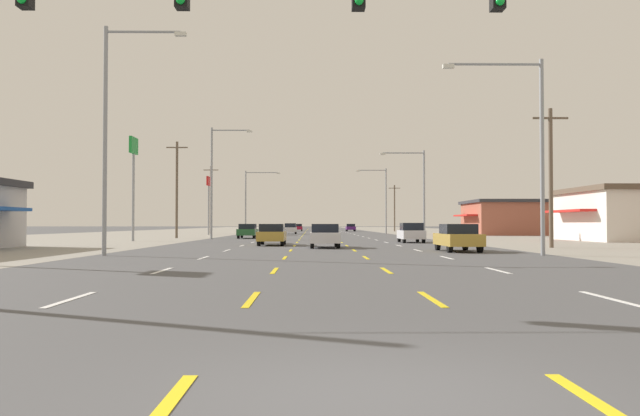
# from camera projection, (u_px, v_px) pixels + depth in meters

# --- Properties ---
(ground_plane) EXTENTS (572.00, 572.00, 0.00)m
(ground_plane) POSITION_uv_depth(u_px,v_px,m) (317.00, 237.00, 71.31)
(ground_plane) COLOR #4C4C4F
(lot_apron_left) EXTENTS (28.00, 440.00, 0.01)m
(lot_apron_left) POSITION_uv_depth(u_px,v_px,m) (96.00, 237.00, 71.00)
(lot_apron_left) COLOR gray
(lot_apron_left) RESTS_ON ground
(lot_apron_right) EXTENTS (28.00, 440.00, 0.01)m
(lot_apron_right) POSITION_uv_depth(u_px,v_px,m) (536.00, 237.00, 71.62)
(lot_apron_right) COLOR gray
(lot_apron_right) RESTS_ON ground
(lane_markings) EXTENTS (10.64, 227.60, 0.01)m
(lane_markings) POSITION_uv_depth(u_px,v_px,m) (315.00, 232.00, 109.80)
(lane_markings) COLOR white
(lane_markings) RESTS_ON ground
(signal_span_wire) EXTENTS (26.20, 0.53, 8.69)m
(signal_span_wire) POSITION_uv_depth(u_px,v_px,m) (340.00, 62.00, 14.48)
(signal_span_wire) COLOR brown
(signal_span_wire) RESTS_ON ground
(sedan_far_right_nearest) EXTENTS (1.80, 4.50, 1.46)m
(sedan_far_right_nearest) POSITION_uv_depth(u_px,v_px,m) (458.00, 237.00, 33.78)
(sedan_far_right_nearest) COLOR #B28C33
(sedan_far_right_nearest) RESTS_ON ground
(sedan_center_turn_near) EXTENTS (1.80, 4.50, 1.46)m
(sedan_center_turn_near) POSITION_uv_depth(u_px,v_px,m) (325.00, 235.00, 39.11)
(sedan_center_turn_near) COLOR silver
(sedan_center_turn_near) RESTS_ON ground
(sedan_inner_left_mid) EXTENTS (1.80, 4.50, 1.46)m
(sedan_inner_left_mid) POSITION_uv_depth(u_px,v_px,m) (272.00, 234.00, 43.33)
(sedan_inner_left_mid) COLOR #B28C33
(sedan_inner_left_mid) RESTS_ON ground
(hatchback_far_right_midfar) EXTENTS (1.72, 3.90, 1.54)m
(hatchback_far_right_midfar) POSITION_uv_depth(u_px,v_px,m) (411.00, 233.00, 49.65)
(hatchback_far_right_midfar) COLOR silver
(hatchback_far_right_midfar) RESTS_ON ground
(sedan_far_left_far) EXTENTS (1.80, 4.50, 1.46)m
(sedan_far_left_far) POSITION_uv_depth(u_px,v_px,m) (248.00, 231.00, 64.31)
(sedan_far_left_far) COLOR #235B2D
(sedan_far_left_far) RESTS_ON ground
(hatchback_inner_left_farther) EXTENTS (1.72, 3.90, 1.54)m
(hatchback_inner_left_farther) POSITION_uv_depth(u_px,v_px,m) (291.00, 229.00, 91.46)
(hatchback_inner_left_farther) COLOR silver
(hatchback_inner_left_farther) RESTS_ON ground
(sedan_far_right_farthest) EXTENTS (1.80, 4.50, 1.46)m
(sedan_far_right_farthest) POSITION_uv_depth(u_px,v_px,m) (351.00, 227.00, 124.23)
(sedan_far_right_farthest) COLOR #4C196B
(sedan_far_right_farthest) RESTS_ON ground
(sedan_inner_left_distant_a) EXTENTS (1.80, 4.50, 1.46)m
(sedan_inner_left_distant_a) POSITION_uv_depth(u_px,v_px,m) (298.00, 227.00, 127.70)
(sedan_inner_left_distant_a) COLOR maroon
(sedan_inner_left_distant_a) RESTS_ON ground
(storefront_right_row_2) EXTENTS (15.63, 11.39, 4.54)m
(storefront_right_row_2) POSITION_uv_depth(u_px,v_px,m) (523.00, 218.00, 83.50)
(storefront_right_row_2) COLOR #A35642
(storefront_right_row_2) RESTS_ON ground
(pole_sign_left_row_1) EXTENTS (0.24, 2.00, 8.82)m
(pole_sign_left_row_1) POSITION_uv_depth(u_px,v_px,m) (133.00, 164.00, 53.86)
(pole_sign_left_row_1) COLOR gray
(pole_sign_left_row_1) RESTS_ON ground
(pole_sign_left_row_2) EXTENTS (0.24, 2.36, 7.72)m
(pole_sign_left_row_2) POSITION_uv_depth(u_px,v_px,m) (209.00, 190.00, 84.11)
(pole_sign_left_row_2) COLOR gray
(pole_sign_left_row_2) RESTS_ON ground
(streetlight_left_row_0) EXTENTS (3.82, 0.26, 10.64)m
(streetlight_left_row_0) POSITION_uv_depth(u_px,v_px,m) (113.00, 124.00, 29.33)
(streetlight_left_row_0) COLOR gray
(streetlight_left_row_0) RESTS_ON ground
(streetlight_right_row_0) EXTENTS (4.73, 0.26, 9.17)m
(streetlight_right_row_0) POSITION_uv_depth(u_px,v_px,m) (531.00, 139.00, 29.57)
(streetlight_right_row_0) COLOR gray
(streetlight_right_row_0) RESTS_ON ground
(streetlight_left_row_1) EXTENTS (3.95, 0.26, 10.66)m
(streetlight_left_row_1) POSITION_uv_depth(u_px,v_px,m) (215.00, 175.00, 60.45)
(streetlight_left_row_1) COLOR gray
(streetlight_left_row_1) RESTS_ON ground
(streetlight_right_row_1) EXTENTS (4.32, 0.26, 8.50)m
(streetlight_right_row_1) POSITION_uv_depth(u_px,v_px,m) (419.00, 187.00, 60.67)
(streetlight_right_row_1) COLOR gray
(streetlight_right_row_1) RESTS_ON ground
(streetlight_left_row_2) EXTENTS (5.07, 0.26, 9.12)m
(streetlight_left_row_2) POSITION_uv_depth(u_px,v_px,m) (250.00, 196.00, 91.54)
(streetlight_left_row_2) COLOR gray
(streetlight_left_row_2) RESTS_ON ground
(streetlight_right_row_2) EXTENTS (4.41, 0.26, 9.47)m
(streetlight_right_row_2) POSITION_uv_depth(u_px,v_px,m) (383.00, 196.00, 91.79)
(streetlight_right_row_2) COLOR gray
(streetlight_right_row_2) RESTS_ON ground
(utility_pole_right_row_0) EXTENTS (2.20, 0.26, 8.59)m
(utility_pole_right_row_0) POSITION_uv_depth(u_px,v_px,m) (551.00, 175.00, 39.05)
(utility_pole_right_row_0) COLOR brown
(utility_pole_right_row_0) RESTS_ON ground
(utility_pole_left_row_1) EXTENTS (2.20, 0.26, 9.91)m
(utility_pole_left_row_1) POSITION_uv_depth(u_px,v_px,m) (177.00, 188.00, 65.08)
(utility_pole_left_row_1) COLOR brown
(utility_pole_left_row_1) RESTS_ON ground
(utility_pole_left_row_2) EXTENTS (2.20, 0.26, 10.06)m
(utility_pole_left_row_2) POSITION_uv_depth(u_px,v_px,m) (211.00, 198.00, 94.17)
(utility_pole_left_row_2) COLOR brown
(utility_pole_left_row_2) RESTS_ON ground
(utility_pole_right_row_3) EXTENTS (2.20, 0.26, 8.92)m
(utility_pole_right_row_3) POSITION_uv_depth(u_px,v_px,m) (395.00, 207.00, 121.95)
(utility_pole_right_row_3) COLOR brown
(utility_pole_right_row_3) RESTS_ON ground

